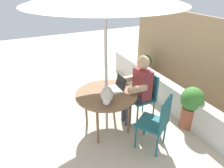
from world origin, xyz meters
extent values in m
plane|color=beige|center=(0.00, 0.00, 0.00)|extent=(14.00, 14.00, 0.00)
cube|color=#937756|center=(0.00, 2.20, 0.86)|extent=(4.96, 0.08, 1.72)
cube|color=beige|center=(0.00, 1.38, 0.27)|extent=(4.46, 0.20, 0.54)
cylinder|color=brown|center=(0.00, 0.00, 0.69)|extent=(1.00, 1.00, 0.03)
cylinder|color=brown|center=(0.27, 0.27, 0.34)|extent=(0.04, 0.04, 0.67)
cylinder|color=brown|center=(-0.27, 0.27, 0.34)|extent=(0.04, 0.04, 0.67)
cylinder|color=brown|center=(-0.27, -0.27, 0.34)|extent=(0.04, 0.04, 0.67)
cylinder|color=brown|center=(0.27, -0.27, 0.34)|extent=(0.04, 0.04, 0.67)
cylinder|color=#B7B7BC|center=(0.00, 0.00, 1.10)|extent=(0.04, 0.04, 2.20)
cube|color=#1E606B|center=(0.00, 0.68, 0.43)|extent=(0.40, 0.40, 0.04)
cube|color=#1E606B|center=(0.00, 0.86, 0.67)|extent=(0.40, 0.04, 0.44)
cylinder|color=#1E606B|center=(0.17, 0.85, 0.21)|extent=(0.03, 0.03, 0.42)
cylinder|color=#1E606B|center=(-0.17, 0.85, 0.21)|extent=(0.03, 0.03, 0.42)
cylinder|color=#1E606B|center=(-0.17, 0.51, 0.21)|extent=(0.03, 0.03, 0.42)
cylinder|color=#1E606B|center=(0.17, 0.51, 0.21)|extent=(0.03, 0.03, 0.42)
cube|color=#1E606B|center=(0.67, 0.44, 0.43)|extent=(0.55, 0.55, 0.04)
cube|color=#1E606B|center=(0.82, 0.53, 0.67)|extent=(0.25, 0.35, 0.44)
cylinder|color=#1E606B|center=(0.90, 0.39, 0.21)|extent=(0.03, 0.03, 0.42)
cylinder|color=#1E606B|center=(0.72, 0.67, 0.21)|extent=(0.03, 0.03, 0.42)
cylinder|color=#1E606B|center=(0.43, 0.49, 0.21)|extent=(0.03, 0.03, 0.42)
cylinder|color=#1E606B|center=(0.62, 0.20, 0.21)|extent=(0.03, 0.03, 0.42)
cube|color=maroon|center=(0.00, 0.68, 0.72)|extent=(0.34, 0.20, 0.54)
sphere|color=#DBAD89|center=(0.00, 0.67, 1.12)|extent=(0.22, 0.22, 0.22)
cube|color=#383842|center=(-0.08, 0.53, 0.50)|extent=(0.12, 0.30, 0.12)
cylinder|color=#383842|center=(-0.08, 0.38, 0.23)|extent=(0.10, 0.10, 0.45)
cube|color=#383842|center=(0.08, 0.53, 0.50)|extent=(0.12, 0.30, 0.12)
cylinder|color=#383842|center=(0.08, 0.38, 0.23)|extent=(0.10, 0.10, 0.45)
cube|color=#DBAD89|center=(-0.20, 0.46, 0.77)|extent=(0.08, 0.32, 0.08)
cube|color=#DBAD89|center=(0.20, 0.46, 0.77)|extent=(0.08, 0.32, 0.08)
cube|color=silver|center=(-0.05, 0.18, 0.71)|extent=(0.30, 0.22, 0.02)
cube|color=black|center=(-0.05, 0.29, 0.82)|extent=(0.30, 0.06, 0.20)
cube|color=silver|center=(-0.05, 0.30, 0.82)|extent=(0.30, 0.06, 0.20)
ellipsoid|color=silver|center=(0.16, -0.06, 0.79)|extent=(0.44, 0.34, 0.17)
sphere|color=silver|center=(0.36, -0.16, 0.81)|extent=(0.11, 0.11, 0.11)
ellipsoid|color=white|center=(0.26, -0.11, 0.75)|extent=(0.16, 0.16, 0.09)
cylinder|color=silver|center=(-0.08, 0.09, 0.73)|extent=(0.18, 0.11, 0.04)
cone|color=silver|center=(0.35, -0.19, 0.86)|extent=(0.04, 0.04, 0.03)
cone|color=silver|center=(0.38, -0.13, 0.86)|extent=(0.04, 0.04, 0.03)
cylinder|color=#9E5138|center=(-1.61, 1.82, 0.13)|extent=(0.29, 0.29, 0.25)
ellipsoid|color=#26592D|center=(-1.61, 1.82, 0.39)|extent=(0.37, 0.37, 0.34)
cylinder|color=#9E5138|center=(0.56, 1.32, 0.19)|extent=(0.27, 0.27, 0.39)
ellipsoid|color=#3D7F33|center=(0.56, 1.32, 0.56)|extent=(0.37, 0.37, 0.41)
camera|label=1|loc=(2.60, -1.14, 2.36)|focal=32.76mm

